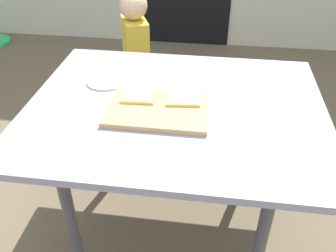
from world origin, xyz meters
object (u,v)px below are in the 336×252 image
object	(u,v)px
pizza_slice_far_right	(183,99)
pizza_slice_far_left	(138,96)
cutting_board	(158,110)
dining_table	(175,119)
child_left	(136,54)
plate_white_left	(106,81)

from	to	relation	value
pizza_slice_far_right	pizza_slice_far_left	xyz separation A→B (m)	(-0.19, -0.01, 0.00)
cutting_board	pizza_slice_far_left	distance (m)	0.11
cutting_board	dining_table	bearing A→B (deg)	45.87
pizza_slice_far_left	child_left	world-z (taller)	child_left
pizza_slice_far_right	child_left	size ratio (longest dim) A/B	0.15
plate_white_left	child_left	xyz separation A→B (m)	(-0.03, 0.73, -0.20)
pizza_slice_far_right	plate_white_left	xyz separation A→B (m)	(-0.37, 0.15, -0.02)
plate_white_left	dining_table	bearing A→B (deg)	-24.81
cutting_board	pizza_slice_far_left	size ratio (longest dim) A/B	2.85
dining_table	plate_white_left	world-z (taller)	plate_white_left
plate_white_left	pizza_slice_far_left	bearing A→B (deg)	-40.71
plate_white_left	child_left	world-z (taller)	child_left
pizza_slice_far_right	child_left	world-z (taller)	child_left
pizza_slice_far_left	child_left	distance (m)	0.94
dining_table	pizza_slice_far_left	bearing A→B (deg)	-179.53
plate_white_left	child_left	distance (m)	0.76
dining_table	plate_white_left	distance (m)	0.38
pizza_slice_far_right	pizza_slice_far_left	bearing A→B (deg)	-177.97
cutting_board	pizza_slice_far_left	xyz separation A→B (m)	(-0.09, 0.06, 0.02)
pizza_slice_far_right	plate_white_left	distance (m)	0.40
pizza_slice_far_left	child_left	bearing A→B (deg)	103.28
cutting_board	plate_white_left	xyz separation A→B (m)	(-0.28, 0.22, -0.01)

